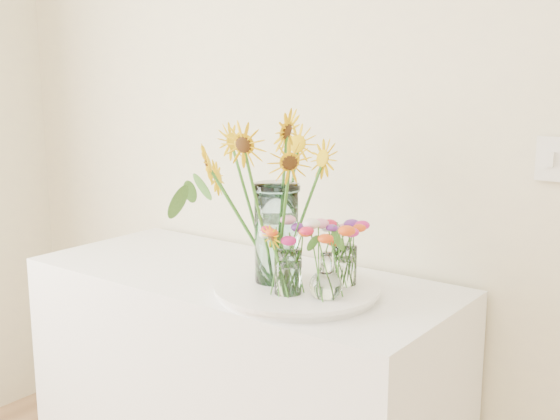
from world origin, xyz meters
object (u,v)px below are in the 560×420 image
at_px(counter, 240,405).
at_px(tray, 297,292).
at_px(mason_jar, 276,233).
at_px(small_vase_c, 345,266).
at_px(small_vase_b, 326,276).
at_px(small_vase_a, 288,272).

distance_m(counter, tray, 0.55).
xyz_separation_m(mason_jar, small_vase_c, (0.18, 0.09, -0.09)).
height_order(tray, small_vase_b, small_vase_b).
height_order(tray, small_vase_a, small_vase_a).
bearing_deg(small_vase_b, counter, 164.96).
xyz_separation_m(tray, small_vase_b, (0.12, -0.04, 0.08)).
bearing_deg(counter, small_vase_c, 4.15).
height_order(counter, small_vase_c, small_vase_c).
height_order(counter, mason_jar, mason_jar).
distance_m(tray, small_vase_c, 0.16).
height_order(counter, tray, tray).
xyz_separation_m(mason_jar, small_vase_a, (0.10, -0.07, -0.08)).
xyz_separation_m(tray, mason_jar, (-0.08, 0.00, 0.16)).
xyz_separation_m(small_vase_a, small_vase_c, (0.08, 0.17, -0.01)).
distance_m(tray, small_vase_b, 0.15).
distance_m(small_vase_b, small_vase_c, 0.14).
bearing_deg(small_vase_b, small_vase_c, 100.05).
relative_size(counter, tray, 3.11).
bearing_deg(small_vase_a, tray, 105.42).
bearing_deg(counter, tray, -14.05).
bearing_deg(tray, mason_jar, 178.16).
distance_m(counter, mason_jar, 0.66).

